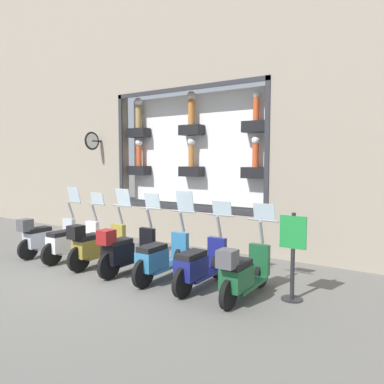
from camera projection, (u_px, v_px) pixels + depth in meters
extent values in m
plane|color=#66635E|center=(90.00, 276.00, 7.61)|extent=(120.00, 120.00, 0.00)
cube|color=gray|center=(189.00, 226.00, 10.56)|extent=(0.40, 4.89, 1.00)
cube|color=gray|center=(189.00, 1.00, 10.04)|extent=(0.40, 4.89, 4.59)
cube|color=#2D2D33|center=(184.00, 89.00, 10.06)|extent=(0.04, 4.89, 0.12)
cube|color=#2D2D33|center=(185.00, 208.00, 10.33)|extent=(0.04, 4.89, 0.12)
cube|color=#2D2D33|center=(267.00, 147.00, 8.88)|extent=(0.04, 0.12, 3.35)
cube|color=#2D2D33|center=(121.00, 150.00, 11.51)|extent=(0.04, 0.12, 3.35)
cube|color=white|center=(196.00, 149.00, 10.66)|extent=(0.04, 4.65, 3.11)
cube|color=black|center=(256.00, 127.00, 9.36)|extent=(0.36, 0.66, 0.28)
cylinder|color=#CC4C23|center=(256.00, 110.00, 9.33)|extent=(0.15, 0.15, 0.55)
sphere|color=white|center=(256.00, 94.00, 9.30)|extent=(0.20, 0.20, 0.20)
cube|color=black|center=(191.00, 130.00, 10.44)|extent=(0.36, 0.66, 0.28)
cylinder|color=#B26B2D|center=(191.00, 113.00, 10.40)|extent=(0.19, 0.19, 0.68)
sphere|color=beige|center=(191.00, 96.00, 10.36)|extent=(0.25, 0.25, 0.25)
cube|color=black|center=(139.00, 133.00, 11.51)|extent=(0.36, 0.66, 0.28)
cylinder|color=#9E7F4C|center=(139.00, 117.00, 11.47)|extent=(0.19, 0.19, 0.68)
sphere|color=white|center=(138.00, 102.00, 11.43)|extent=(0.25, 0.25, 0.25)
cube|color=black|center=(255.00, 173.00, 9.46)|extent=(0.36, 0.66, 0.28)
cylinder|color=#CC4C23|center=(256.00, 156.00, 9.42)|extent=(0.16, 0.16, 0.57)
sphere|color=white|center=(256.00, 140.00, 9.39)|extent=(0.21, 0.21, 0.21)
cube|color=black|center=(191.00, 171.00, 10.53)|extent=(0.36, 0.66, 0.28)
cylinder|color=#B26B2D|center=(191.00, 156.00, 10.50)|extent=(0.16, 0.16, 0.59)
sphere|color=white|center=(191.00, 142.00, 10.46)|extent=(0.21, 0.21, 0.21)
cube|color=black|center=(139.00, 170.00, 11.60)|extent=(0.36, 0.66, 0.28)
cylinder|color=#CC4C23|center=(139.00, 156.00, 11.57)|extent=(0.17, 0.17, 0.61)
sphere|color=white|center=(139.00, 143.00, 11.53)|extent=(0.22, 0.22, 0.22)
cylinder|color=black|center=(96.00, 141.00, 11.85)|extent=(0.35, 0.05, 0.05)
torus|color=black|center=(92.00, 141.00, 11.71)|extent=(0.57, 0.06, 0.57)
cylinder|color=white|center=(92.00, 141.00, 11.71)|extent=(0.47, 0.03, 0.47)
cylinder|color=black|center=(262.00, 274.00, 6.99)|extent=(0.49, 0.09, 0.49)
cylinder|color=black|center=(228.00, 294.00, 5.90)|extent=(0.49, 0.09, 0.49)
cube|color=#19512D|center=(246.00, 284.00, 6.44)|extent=(1.02, 0.38, 0.06)
cube|color=#19512D|center=(237.00, 278.00, 6.12)|extent=(0.61, 0.35, 0.36)
cube|color=black|center=(237.00, 264.00, 6.10)|extent=(0.58, 0.31, 0.10)
cube|color=#19512D|center=(259.00, 259.00, 6.87)|extent=(0.12, 0.37, 0.56)
cylinder|color=gray|center=(261.00, 232.00, 6.89)|extent=(0.20, 0.06, 0.45)
cylinder|color=gray|center=(263.00, 220.00, 6.93)|extent=(0.04, 0.61, 0.04)
cube|color=silver|center=(264.00, 212.00, 6.95)|extent=(0.08, 0.42, 0.31)
cube|color=#4C4C51|center=(227.00, 259.00, 5.81)|extent=(0.28, 0.28, 0.28)
cylinder|color=black|center=(219.00, 265.00, 7.46)|extent=(0.54, 0.09, 0.54)
cylinder|color=black|center=(183.00, 282.00, 6.41)|extent=(0.54, 0.09, 0.54)
cube|color=navy|center=(202.00, 274.00, 6.94)|extent=(1.02, 0.38, 0.06)
cube|color=navy|center=(191.00, 268.00, 6.61)|extent=(0.61, 0.35, 0.36)
cube|color=black|center=(191.00, 255.00, 6.59)|extent=(0.58, 0.31, 0.10)
cube|color=navy|center=(217.00, 252.00, 7.36)|extent=(0.12, 0.37, 0.56)
cylinder|color=gray|center=(219.00, 226.00, 7.38)|extent=(0.20, 0.06, 0.45)
cylinder|color=gray|center=(221.00, 215.00, 7.42)|extent=(0.04, 0.61, 0.04)
cube|color=silver|center=(222.00, 208.00, 7.44)|extent=(0.07, 0.42, 0.28)
cylinder|color=black|center=(182.00, 258.00, 7.95)|extent=(0.55, 0.09, 0.55)
cylinder|color=black|center=(143.00, 273.00, 6.90)|extent=(0.55, 0.09, 0.55)
cube|color=teal|center=(164.00, 266.00, 7.43)|extent=(1.02, 0.39, 0.06)
cube|color=teal|center=(152.00, 260.00, 7.10)|extent=(0.61, 0.35, 0.36)
cube|color=black|center=(152.00, 248.00, 7.08)|extent=(0.58, 0.31, 0.10)
cube|color=teal|center=(180.00, 246.00, 7.85)|extent=(0.12, 0.37, 0.56)
cylinder|color=gray|center=(182.00, 222.00, 7.87)|extent=(0.20, 0.06, 0.45)
cylinder|color=gray|center=(184.00, 211.00, 7.91)|extent=(0.04, 0.60, 0.04)
cube|color=silver|center=(185.00, 201.00, 7.92)|extent=(0.11, 0.42, 0.43)
cylinder|color=black|center=(150.00, 253.00, 8.44)|extent=(0.55, 0.09, 0.55)
cylinder|color=black|center=(109.00, 266.00, 7.40)|extent=(0.55, 0.09, 0.55)
cube|color=black|center=(131.00, 259.00, 7.92)|extent=(1.02, 0.39, 0.06)
cube|color=black|center=(118.00, 253.00, 7.59)|extent=(0.61, 0.35, 0.36)
cube|color=black|center=(118.00, 242.00, 7.57)|extent=(0.58, 0.31, 0.10)
cube|color=black|center=(147.00, 240.00, 8.35)|extent=(0.12, 0.37, 0.56)
cylinder|color=gray|center=(149.00, 218.00, 8.36)|extent=(0.20, 0.06, 0.45)
cylinder|color=gray|center=(151.00, 208.00, 8.40)|extent=(0.04, 0.60, 0.04)
cube|color=silver|center=(152.00, 201.00, 8.42)|extent=(0.09, 0.42, 0.33)
cube|color=maroon|center=(106.00, 237.00, 7.30)|extent=(0.28, 0.28, 0.28)
cylinder|color=black|center=(121.00, 248.00, 8.93)|extent=(0.55, 0.09, 0.55)
cylinder|color=black|center=(79.00, 259.00, 7.89)|extent=(0.55, 0.09, 0.55)
cube|color=olive|center=(101.00, 254.00, 8.41)|extent=(1.02, 0.39, 0.06)
cube|color=olive|center=(88.00, 248.00, 8.09)|extent=(0.61, 0.35, 0.36)
cube|color=black|center=(88.00, 237.00, 8.07)|extent=(0.58, 0.31, 0.10)
cube|color=olive|center=(118.00, 236.00, 8.84)|extent=(0.12, 0.37, 0.56)
cylinder|color=gray|center=(120.00, 215.00, 8.86)|extent=(0.20, 0.06, 0.45)
cylinder|color=gray|center=(122.00, 206.00, 8.89)|extent=(0.04, 0.60, 0.04)
cube|color=silver|center=(123.00, 197.00, 8.91)|extent=(0.10, 0.42, 0.40)
cube|color=black|center=(76.00, 232.00, 7.79)|extent=(0.28, 0.28, 0.28)
cylinder|color=black|center=(96.00, 244.00, 9.44)|extent=(0.52, 0.09, 0.52)
cylinder|color=black|center=(52.00, 254.00, 8.37)|extent=(0.52, 0.09, 0.52)
cube|color=silver|center=(75.00, 249.00, 8.91)|extent=(1.02, 0.38, 0.06)
cube|color=silver|center=(62.00, 243.00, 8.58)|extent=(0.61, 0.35, 0.36)
cube|color=black|center=(61.00, 233.00, 8.56)|extent=(0.58, 0.31, 0.10)
cube|color=silver|center=(92.00, 233.00, 9.33)|extent=(0.12, 0.37, 0.56)
cylinder|color=gray|center=(94.00, 213.00, 9.35)|extent=(0.20, 0.06, 0.45)
cylinder|color=gray|center=(96.00, 204.00, 9.39)|extent=(0.04, 0.60, 0.04)
cube|color=silver|center=(97.00, 198.00, 9.41)|extent=(0.07, 0.42, 0.28)
cylinder|color=black|center=(73.00, 240.00, 9.94)|extent=(0.50, 0.09, 0.50)
cylinder|color=black|center=(28.00, 249.00, 8.86)|extent=(0.50, 0.09, 0.50)
cube|color=#B7BCC6|center=(52.00, 245.00, 9.40)|extent=(1.02, 0.38, 0.06)
cube|color=#B7BCC6|center=(38.00, 239.00, 9.07)|extent=(0.61, 0.35, 0.36)
cube|color=black|center=(38.00, 230.00, 9.05)|extent=(0.58, 0.31, 0.10)
cube|color=#B7BCC6|center=(69.00, 229.00, 9.83)|extent=(0.12, 0.37, 0.56)
cylinder|color=gray|center=(71.00, 210.00, 9.84)|extent=(0.20, 0.06, 0.45)
cylinder|color=gray|center=(73.00, 202.00, 9.88)|extent=(0.04, 0.61, 0.04)
cube|color=silver|center=(74.00, 194.00, 9.90)|extent=(0.10, 0.42, 0.40)
cube|color=#4C4C51|center=(25.00, 225.00, 8.77)|extent=(0.28, 0.28, 0.28)
cylinder|color=#232326|center=(292.00, 299.00, 6.33)|extent=(0.36, 0.36, 0.02)
cylinder|color=#232326|center=(293.00, 257.00, 6.27)|extent=(0.07, 0.07, 1.49)
cube|color=#1E8438|center=(293.00, 232.00, 6.22)|extent=(0.03, 0.45, 0.55)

